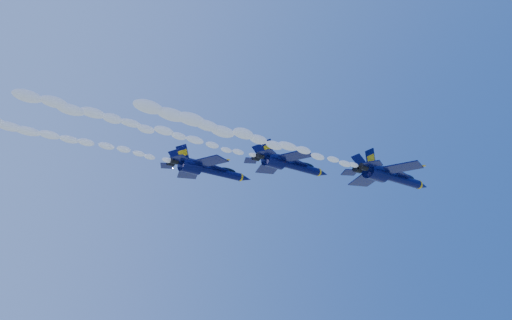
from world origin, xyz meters
TOP-DOWN VIEW (x-y plane):
  - jet_lead at (19.83, -13.86)m, footprint 17.18×14.09m
  - smoke_trail_jet_lead at (-5.57, -13.86)m, footprint 36.11×1.78m
  - jet_second at (8.56, -2.04)m, footprint 15.97×13.10m
  - smoke_trail_jet_second at (-16.33, -2.04)m, footprint 36.11×1.65m
  - jet_third at (-1.70, 7.45)m, footprint 16.37×13.42m
  - smoke_trail_jet_third at (-26.76, 7.45)m, footprint 36.11×1.69m

SIDE VIEW (x-z plane):
  - smoke_trail_jet_lead at x=-5.57m, z-range 148.24..149.84m
  - jet_lead at x=19.83m, z-range 146.22..152.61m
  - smoke_trail_jet_third at x=-26.76m, z-range 151.07..152.60m
  - smoke_trail_jet_second at x=-16.33m, z-range 151.45..152.93m
  - jet_third at x=-1.70m, z-range 149.16..155.24m
  - jet_second at x=8.56m, z-range 149.59..155.52m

